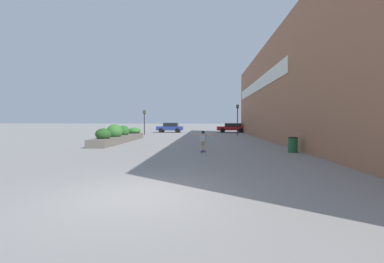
{
  "coord_description": "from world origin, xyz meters",
  "views": [
    {
      "loc": [
        1.76,
        -6.17,
        1.85
      ],
      "look_at": [
        0.55,
        15.03,
        0.94
      ],
      "focal_mm": 24.0,
      "sensor_mm": 36.0,
      "label": 1
    }
  ],
  "objects_px": {
    "trash_bin": "(293,145)",
    "traffic_light_left": "(144,118)",
    "skateboard": "(203,151)",
    "skateboarder": "(203,139)",
    "traffic_light_right": "(238,115)",
    "car_center_right": "(306,129)",
    "car_leftmost": "(232,127)",
    "car_center_left": "(170,127)"
  },
  "relations": [
    {
      "from": "car_leftmost",
      "to": "skateboarder",
      "type": "bearing_deg",
      "value": 170.69
    },
    {
      "from": "car_leftmost",
      "to": "car_center_right",
      "type": "relative_size",
      "value": 1.09
    },
    {
      "from": "traffic_light_left",
      "to": "traffic_light_right",
      "type": "xyz_separation_m",
      "value": [
        11.73,
        0.07,
        0.42
      ]
    },
    {
      "from": "car_leftmost",
      "to": "car_center_right",
      "type": "bearing_deg",
      "value": -110.97
    },
    {
      "from": "trash_bin",
      "to": "car_center_right",
      "type": "bearing_deg",
      "value": 67.47
    },
    {
      "from": "skateboarder",
      "to": "traffic_light_left",
      "type": "distance_m",
      "value": 18.81
    },
    {
      "from": "trash_bin",
      "to": "traffic_light_left",
      "type": "distance_m",
      "value": 21.4
    },
    {
      "from": "traffic_light_right",
      "to": "skateboarder",
      "type": "bearing_deg",
      "value": -103.25
    },
    {
      "from": "skateboard",
      "to": "car_center_left",
      "type": "bearing_deg",
      "value": 115.68
    },
    {
      "from": "trash_bin",
      "to": "traffic_light_left",
      "type": "xyz_separation_m",
      "value": [
        -12.9,
        16.98,
        1.71
      ]
    },
    {
      "from": "car_leftmost",
      "to": "car_center_right",
      "type": "height_order",
      "value": "car_leftmost"
    },
    {
      "from": "skateboard",
      "to": "trash_bin",
      "type": "bearing_deg",
      "value": 14.51
    },
    {
      "from": "traffic_light_right",
      "to": "skateboard",
      "type": "bearing_deg",
      "value": -103.25
    },
    {
      "from": "trash_bin",
      "to": "car_center_right",
      "type": "distance_m",
      "value": 23.07
    },
    {
      "from": "skateboarder",
      "to": "car_leftmost",
      "type": "relative_size",
      "value": 0.26
    },
    {
      "from": "trash_bin",
      "to": "car_leftmost",
      "type": "height_order",
      "value": "car_leftmost"
    },
    {
      "from": "car_center_left",
      "to": "traffic_light_left",
      "type": "xyz_separation_m",
      "value": [
        -2.21,
        -7.55,
        1.37
      ]
    },
    {
      "from": "skateboard",
      "to": "car_center_right",
      "type": "distance_m",
      "value": 25.63
    },
    {
      "from": "skateboarder",
      "to": "car_center_right",
      "type": "relative_size",
      "value": 0.28
    },
    {
      "from": "traffic_light_right",
      "to": "traffic_light_left",
      "type": "bearing_deg",
      "value": -179.68
    },
    {
      "from": "skateboard",
      "to": "traffic_light_left",
      "type": "bearing_deg",
      "value": 127.37
    },
    {
      "from": "trash_bin",
      "to": "car_leftmost",
      "type": "distance_m",
      "value": 25.13
    },
    {
      "from": "skateboard",
      "to": "car_center_left",
      "type": "height_order",
      "value": "car_center_left"
    },
    {
      "from": "skateboard",
      "to": "trash_bin",
      "type": "relative_size",
      "value": 0.83
    },
    {
      "from": "skateboard",
      "to": "car_center_right",
      "type": "xyz_separation_m",
      "value": [
        14.05,
        21.43,
        0.68
      ]
    },
    {
      "from": "traffic_light_right",
      "to": "car_center_right",
      "type": "bearing_deg",
      "value": 23.04
    },
    {
      "from": "trash_bin",
      "to": "car_center_left",
      "type": "distance_m",
      "value": 26.76
    },
    {
      "from": "car_center_right",
      "to": "traffic_light_left",
      "type": "relative_size",
      "value": 1.33
    },
    {
      "from": "car_center_right",
      "to": "car_center_left",
      "type": "bearing_deg",
      "value": -99.39
    },
    {
      "from": "skateboard",
      "to": "traffic_light_right",
      "type": "relative_size",
      "value": 0.19
    },
    {
      "from": "car_leftmost",
      "to": "traffic_light_right",
      "type": "height_order",
      "value": "traffic_light_right"
    },
    {
      "from": "car_center_right",
      "to": "car_leftmost",
      "type": "bearing_deg",
      "value": -110.97
    },
    {
      "from": "skateboarder",
      "to": "skateboard",
      "type": "bearing_deg",
      "value": 89.13
    },
    {
      "from": "skateboard",
      "to": "skateboarder",
      "type": "height_order",
      "value": "skateboarder"
    },
    {
      "from": "car_center_left",
      "to": "car_center_right",
      "type": "height_order",
      "value": "car_center_left"
    },
    {
      "from": "car_leftmost",
      "to": "car_center_left",
      "type": "distance_m",
      "value": 9.63
    },
    {
      "from": "skateboarder",
      "to": "traffic_light_right",
      "type": "bearing_deg",
      "value": 89.92
    },
    {
      "from": "skateboarder",
      "to": "traffic_light_right",
      "type": "height_order",
      "value": "traffic_light_right"
    },
    {
      "from": "car_center_left",
      "to": "traffic_light_right",
      "type": "bearing_deg",
      "value": -128.19
    },
    {
      "from": "car_leftmost",
      "to": "traffic_light_right",
      "type": "distance_m",
      "value": 8.26
    },
    {
      "from": "skateboard",
      "to": "trash_bin",
      "type": "distance_m",
      "value": 5.23
    },
    {
      "from": "skateboard",
      "to": "car_center_left",
      "type": "distance_m",
      "value": 25.27
    }
  ]
}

